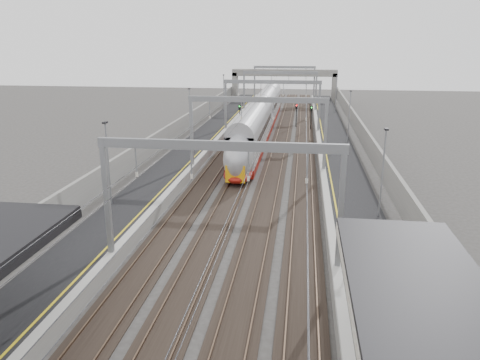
# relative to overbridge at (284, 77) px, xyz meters

# --- Properties ---
(platform_left) EXTENTS (4.00, 120.00, 1.00)m
(platform_left) POSITION_rel_overbridge_xyz_m (-8.00, -55.00, -4.81)
(platform_left) COLOR black
(platform_left) RESTS_ON ground
(platform_right) EXTENTS (4.00, 120.00, 1.00)m
(platform_right) POSITION_rel_overbridge_xyz_m (8.00, -55.00, -4.81)
(platform_right) COLOR black
(platform_right) RESTS_ON ground
(tracks) EXTENTS (11.40, 140.00, 0.20)m
(tracks) POSITION_rel_overbridge_xyz_m (0.00, -55.00, -5.26)
(tracks) COLOR black
(tracks) RESTS_ON ground
(overhead_line) EXTENTS (13.00, 140.00, 6.60)m
(overhead_line) POSITION_rel_overbridge_xyz_m (0.00, -48.38, 0.83)
(overhead_line) COLOR gray
(overhead_line) RESTS_ON platform_left
(overbridge) EXTENTS (22.00, 2.20, 6.90)m
(overbridge) POSITION_rel_overbridge_xyz_m (0.00, 0.00, 0.00)
(overbridge) COLOR slate
(overbridge) RESTS_ON ground
(wall_left) EXTENTS (0.30, 120.00, 3.20)m
(wall_left) POSITION_rel_overbridge_xyz_m (-11.20, -55.00, -3.71)
(wall_left) COLOR slate
(wall_left) RESTS_ON ground
(wall_right) EXTENTS (0.30, 120.00, 3.20)m
(wall_right) POSITION_rel_overbridge_xyz_m (11.20, -55.00, -3.71)
(wall_right) COLOR slate
(wall_right) RESTS_ON ground
(train) EXTENTS (2.76, 50.29, 4.36)m
(train) POSITION_rel_overbridge_xyz_m (-1.50, -38.74, -3.17)
(train) COLOR #9A160E
(train) RESTS_ON ground
(signal_green) EXTENTS (0.32, 0.32, 3.48)m
(signal_green) POSITION_rel_overbridge_xyz_m (-5.20, -31.83, -2.89)
(signal_green) COLOR black
(signal_green) RESTS_ON ground
(signal_red_near) EXTENTS (0.32, 0.32, 3.48)m
(signal_red_near) POSITION_rel_overbridge_xyz_m (3.20, -29.80, -2.89)
(signal_red_near) COLOR black
(signal_red_near) RESTS_ON ground
(signal_red_far) EXTENTS (0.32, 0.32, 3.48)m
(signal_red_far) POSITION_rel_overbridge_xyz_m (5.40, -31.93, -2.89)
(signal_red_far) COLOR black
(signal_red_far) RESTS_ON ground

